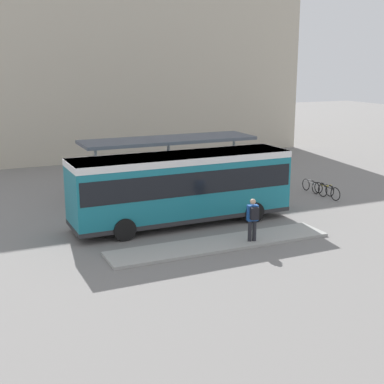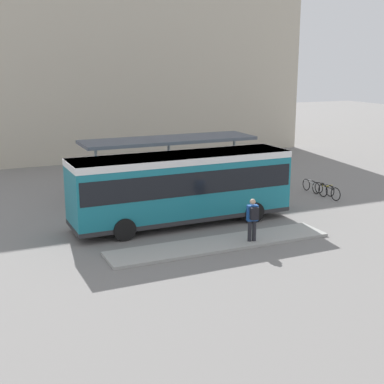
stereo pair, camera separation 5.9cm
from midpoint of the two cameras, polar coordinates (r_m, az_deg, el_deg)
ground_plane at (r=25.03m, az=-1.00°, el=-3.40°), size 120.00×120.00×0.00m
curb_island at (r=22.21m, az=3.09°, el=-5.52°), size 9.58×1.80×0.12m
city_bus at (r=24.53m, az=-1.00°, el=0.87°), size 10.30×2.75×3.28m
pedestrian_waiting at (r=22.11m, az=6.57°, el=-2.70°), size 0.48×0.52×1.80m
bicycle_black at (r=30.40m, az=14.48°, el=-0.00°), size 0.48×1.74×0.75m
bicycle_yellow at (r=31.22m, az=13.99°, el=0.31°), size 0.48×1.52×0.66m
bicycle_white at (r=31.67m, az=12.64°, el=0.62°), size 0.48×1.64×0.71m
station_shelter at (r=30.16m, az=-2.45°, el=5.45°), size 9.86×2.82×3.18m
station_building at (r=48.20m, az=-8.36°, el=12.41°), size 28.25×14.79×12.66m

